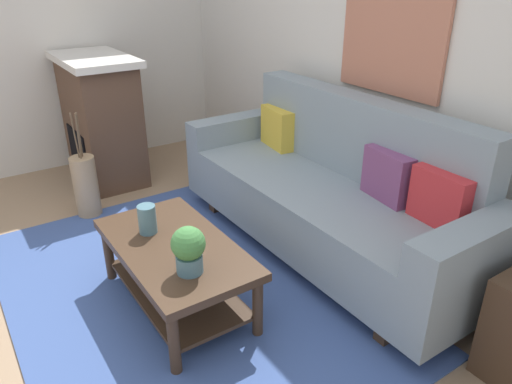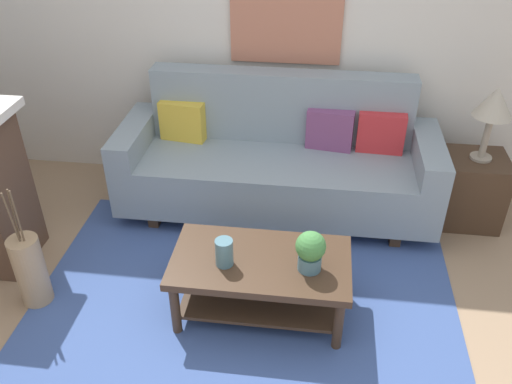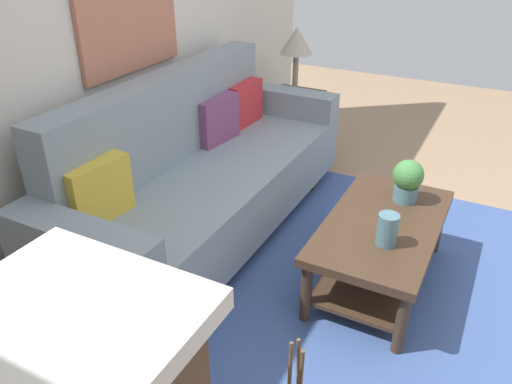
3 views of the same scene
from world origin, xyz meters
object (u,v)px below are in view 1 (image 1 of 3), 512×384
at_px(throw_pillow_crimson, 440,198).
at_px(throw_pillow_mustard, 277,128).
at_px(coffee_table, 176,261).
at_px(potted_plant_tabletop, 189,249).
at_px(floor_vase, 86,187).
at_px(fireplace, 101,119).
at_px(framed_painting, 391,39).
at_px(throw_pillow_plum, 388,176).
at_px(tabletop_vase, 147,219).
at_px(couch, 328,194).

bearing_deg(throw_pillow_crimson, throw_pillow_mustard, 180.00).
height_order(throw_pillow_crimson, coffee_table, throw_pillow_crimson).
xyz_separation_m(throw_pillow_mustard, potted_plant_tabletop, (1.09, -1.36, -0.11)).
relative_size(throw_pillow_crimson, potted_plant_tabletop, 1.37).
height_order(potted_plant_tabletop, floor_vase, potted_plant_tabletop).
distance_m(fireplace, framed_painting, 2.69).
relative_size(throw_pillow_plum, tabletop_vase, 2.04).
bearing_deg(throw_pillow_crimson, tabletop_vase, -125.58).
relative_size(couch, throw_pillow_crimson, 6.85).
relative_size(tabletop_vase, potted_plant_tabletop, 0.67).
distance_m(coffee_table, potted_plant_tabletop, 0.40).
xyz_separation_m(throw_pillow_crimson, floor_vase, (-2.25, -1.41, -0.42)).
height_order(throw_pillow_plum, coffee_table, throw_pillow_plum).
relative_size(throw_pillow_plum, floor_vase, 0.71).
relative_size(throw_pillow_mustard, throw_pillow_plum, 1.00).
xyz_separation_m(coffee_table, floor_vase, (-1.48, -0.10, -0.06)).
bearing_deg(framed_painting, throw_pillow_plum, -40.99).
relative_size(potted_plant_tabletop, fireplace, 0.23).
xyz_separation_m(couch, coffee_table, (0.01, -1.19, -0.12)).
xyz_separation_m(throw_pillow_crimson, tabletop_vase, (-0.99, -1.38, -0.16)).
bearing_deg(framed_painting, floor_vase, -129.91).
bearing_deg(fireplace, throw_pillow_crimson, 19.18).
bearing_deg(tabletop_vase, coffee_table, 17.85).
bearing_deg(tabletop_vase, fireplace, 169.56).
xyz_separation_m(tabletop_vase, potted_plant_tabletop, (0.51, 0.02, 0.05)).
relative_size(throw_pillow_mustard, framed_painting, 0.42).
xyz_separation_m(throw_pillow_mustard, floor_vase, (-0.68, -1.41, -0.42)).
bearing_deg(potted_plant_tabletop, couch, 103.87).
relative_size(throw_pillow_mustard, throw_pillow_crimson, 1.00).
height_order(throw_pillow_crimson, potted_plant_tabletop, throw_pillow_crimson).
bearing_deg(potted_plant_tabletop, throw_pillow_plum, 86.33).
bearing_deg(throw_pillow_plum, tabletop_vase, -113.33).
bearing_deg(throw_pillow_mustard, framed_painting, 23.49).
bearing_deg(framed_painting, couch, -90.00).
bearing_deg(potted_plant_tabletop, floor_vase, -178.30).
height_order(potted_plant_tabletop, framed_painting, framed_painting).
bearing_deg(throw_pillow_mustard, fireplace, -143.24).
relative_size(coffee_table, potted_plant_tabletop, 4.20).
height_order(throw_pillow_mustard, throw_pillow_plum, same).
bearing_deg(coffee_table, framed_painting, 90.28).
distance_m(potted_plant_tabletop, floor_vase, 1.80).
bearing_deg(throw_pillow_mustard, floor_vase, -115.78).
bearing_deg(throw_pillow_crimson, fireplace, -160.82).
distance_m(coffee_table, floor_vase, 1.48).
bearing_deg(floor_vase, fireplace, 150.26).
height_order(throw_pillow_mustard, framed_painting, framed_painting).
xyz_separation_m(throw_pillow_mustard, tabletop_vase, (0.58, -1.38, -0.16)).
height_order(throw_pillow_mustard, throw_pillow_crimson, same).
xyz_separation_m(couch, floor_vase, (-1.47, -1.29, -0.18)).
bearing_deg(throw_pillow_plum, framed_painting, 139.01).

